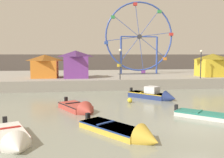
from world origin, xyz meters
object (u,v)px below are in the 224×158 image
motorboat_mustard_yellow (127,133)px  carnival_booth_yellow_awning (213,65)px  motorboat_faded_red (80,108)px  mooring_buoy_orange (130,100)px  motorboat_white_red_stripe (12,139)px  carnival_booth_purple_stall (76,64)px  promenade_lamp_far (201,60)px  carnival_booth_orange_canopy (45,66)px  promenade_lamp_near (120,59)px  ferris_wheel_blue_frame (139,38)px  motorboat_navy_blue (155,95)px

motorboat_mustard_yellow → carnival_booth_yellow_awning: (16.44, 19.90, 2.72)m
motorboat_faded_red → mooring_buoy_orange: (4.51, 2.94, -0.03)m
motorboat_white_red_stripe → carnival_booth_purple_stall: size_ratio=1.23×
motorboat_white_red_stripe → promenade_lamp_far: bearing=110.7°
motorboat_white_red_stripe → carnival_booth_orange_canopy: carnival_booth_orange_canopy is taller
motorboat_white_red_stripe → promenade_lamp_near: (8.44, 17.49, 3.49)m
ferris_wheel_blue_frame → mooring_buoy_orange: bearing=-107.3°
motorboat_navy_blue → mooring_buoy_orange: bearing=-101.9°
motorboat_white_red_stripe → motorboat_faded_red: 7.22m
motorboat_navy_blue → carnival_booth_purple_stall: (-7.54, 9.90, 2.77)m
carnival_booth_orange_canopy → mooring_buoy_orange: bearing=-52.1°
motorboat_faded_red → mooring_buoy_orange: size_ratio=9.55×
carnival_booth_purple_stall → motorboat_faded_red: bearing=-89.8°
ferris_wheel_blue_frame → carnival_booth_purple_stall: 11.63m
ferris_wheel_blue_frame → mooring_buoy_orange: 18.43m
motorboat_mustard_yellow → carnival_booth_orange_canopy: 22.19m
motorboat_navy_blue → carnival_booth_yellow_awning: carnival_booth_yellow_awning is taller
motorboat_mustard_yellow → carnival_booth_yellow_awning: 25.96m
ferris_wheel_blue_frame → promenade_lamp_far: ferris_wheel_blue_frame is taller
motorboat_faded_red → carnival_booth_yellow_awning: bearing=99.7°
motorboat_mustard_yellow → mooring_buoy_orange: motorboat_mustard_yellow is taller
motorboat_faded_red → mooring_buoy_orange: motorboat_faded_red is taller
promenade_lamp_far → carnival_booth_purple_stall: bearing=168.0°
motorboat_white_red_stripe → promenade_lamp_far: promenade_lamp_far is taller
carnival_booth_purple_stall → promenade_lamp_near: size_ratio=0.96×
promenade_lamp_far → motorboat_white_red_stripe: bearing=-137.3°
motorboat_mustard_yellow → carnival_booth_orange_canopy: bearing=161.7°
motorboat_mustard_yellow → carnival_booth_orange_canopy: (-6.50, 21.05, 2.66)m
carnival_booth_orange_canopy → carnival_booth_purple_stall: carnival_booth_purple_stall is taller
promenade_lamp_far → mooring_buoy_orange: bearing=-143.7°
ferris_wheel_blue_frame → promenade_lamp_near: ferris_wheel_blue_frame is taller
carnival_booth_purple_stall → promenade_lamp_near: promenade_lamp_near is taller
ferris_wheel_blue_frame → carnival_booth_orange_canopy: ferris_wheel_blue_frame is taller
carnival_booth_orange_canopy → promenade_lamp_far: 20.13m
promenade_lamp_near → promenade_lamp_far: size_ratio=1.03×
motorboat_faded_red → carnival_booth_purple_stall: carnival_booth_purple_stall is taller
mooring_buoy_orange → carnival_booth_orange_canopy: bearing=126.1°
promenade_lamp_near → carnival_booth_orange_canopy: bearing=157.8°
ferris_wheel_blue_frame → carnival_booth_orange_canopy: size_ratio=3.08×
motorboat_navy_blue → ferris_wheel_blue_frame: size_ratio=0.42×
motorboat_mustard_yellow → motorboat_faded_red: size_ratio=1.20×
carnival_booth_yellow_awning → ferris_wheel_blue_frame: bearing=149.7°
motorboat_mustard_yellow → ferris_wheel_blue_frame: ferris_wheel_blue_frame is taller
carnival_booth_orange_canopy → carnival_booth_purple_stall: 4.04m
motorboat_mustard_yellow → mooring_buoy_orange: (2.20, 9.10, 0.01)m
ferris_wheel_blue_frame → carnival_booth_yellow_awning: (9.12, -5.59, -3.96)m
carnival_booth_orange_canopy → carnival_booth_yellow_awning: bearing=-1.1°
motorboat_navy_blue → motorboat_white_red_stripe: bearing=-84.9°
carnival_booth_orange_canopy → carnival_booth_purple_stall: bearing=-5.4°
motorboat_faded_red → promenade_lamp_far: promenade_lamp_far is taller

